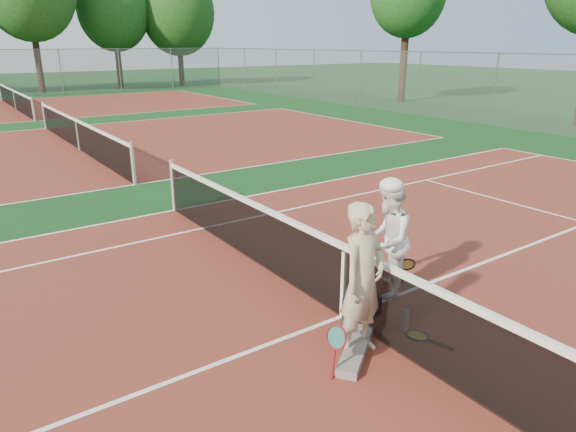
{
  "coord_description": "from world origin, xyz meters",
  "views": [
    {
      "loc": [
        -3.98,
        -4.48,
        3.41
      ],
      "look_at": [
        0.0,
        1.24,
        1.05
      ],
      "focal_mm": 32.0,
      "sensor_mm": 36.0,
      "label": 1
    }
  ],
  "objects": [
    {
      "name": "court_main",
      "position": [
        0.0,
        0.0,
        0.0
      ],
      "size": [
        23.77,
        10.97,
        0.01
      ],
      "primitive_type": "cube",
      "color": "maroon",
      "rests_on": "ground"
    },
    {
      "name": "tree_back_4",
      "position": [
        9.24,
        38.06,
        5.8
      ],
      "size": [
        5.42,
        5.42,
        8.93
      ],
      "color": "#382314",
      "rests_on": "ground"
    },
    {
      "name": "net_far_b",
      "position": [
        0.0,
        27.0,
        0.51
      ],
      "size": [
        0.1,
        10.98,
        1.02
      ],
      "primitive_type": null,
      "color": "black",
      "rests_on": "ground"
    },
    {
      "name": "water_bottle",
      "position": [
        0.42,
        -0.7,
        0.15
      ],
      "size": [
        0.09,
        0.09,
        0.3
      ],
      "primitive_type": "cylinder",
      "color": "#C7DFFC",
      "rests_on": "ground"
    },
    {
      "name": "net_far_a",
      "position": [
        0.0,
        13.5,
        0.51
      ],
      "size": [
        0.1,
        10.98,
        1.02
      ],
      "primitive_type": null,
      "color": "black",
      "rests_on": "ground"
    },
    {
      "name": "net_main",
      "position": [
        0.0,
        0.0,
        0.51
      ],
      "size": [
        0.1,
        10.98,
        1.02
      ],
      "primitive_type": null,
      "color": "black",
      "rests_on": "ground"
    },
    {
      "name": "racket_black_held",
      "position": [
        1.25,
        0.06,
        0.26
      ],
      "size": [
        0.43,
        0.44,
        0.52
      ],
      "primitive_type": null,
      "rotation": [
        0.0,
        0.0,
        4.07
      ],
      "color": "black",
      "rests_on": "ground"
    },
    {
      "name": "tree_back_5",
      "position": [
        14.12,
        37.11,
        5.71
      ],
      "size": [
        5.89,
        5.89,
        9.11
      ],
      "color": "#382314",
      "rests_on": "ground"
    },
    {
      "name": "player_a",
      "position": [
        -0.35,
        -0.71,
        0.9
      ],
      "size": [
        0.74,
        0.57,
        1.81
      ],
      "primitive_type": "imported",
      "rotation": [
        0.0,
        0.0,
        0.22
      ],
      "color": "#B5A88C",
      "rests_on": "ground"
    },
    {
      "name": "net_cover_canvas",
      "position": [
        -0.44,
        -0.74,
        0.05
      ],
      "size": [
        0.95,
        0.79,
        0.11
      ],
      "primitive_type": "cube",
      "rotation": [
        0.0,
        0.0,
        0.63
      ],
      "color": "slate",
      "rests_on": "ground"
    },
    {
      "name": "racket_spare",
      "position": [
        0.44,
        -0.89,
        0.01
      ],
      "size": [
        0.41,
        0.65,
        0.03
      ],
      "primitive_type": null,
      "rotation": [
        0.0,
        0.0,
        1.82
      ],
      "color": "black",
      "rests_on": "ground"
    },
    {
      "name": "sports_bag_navy",
      "position": [
        0.15,
        -0.17,
        0.16
      ],
      "size": [
        0.47,
        0.38,
        0.33
      ],
      "primitive_type": "cube",
      "rotation": [
        0.0,
        0.0,
        0.26
      ],
      "color": "black",
      "rests_on": "ground"
    },
    {
      "name": "court_far_b",
      "position": [
        0.0,
        27.0,
        0.0
      ],
      "size": [
        23.77,
        10.97,
        0.01
      ],
      "primitive_type": "cube",
      "color": "maroon",
      "rests_on": "ground"
    },
    {
      "name": "sports_bag_purple",
      "position": [
        0.34,
        -0.11,
        0.13
      ],
      "size": [
        0.35,
        0.27,
        0.25
      ],
      "primitive_type": "cube",
      "rotation": [
        0.0,
        0.0,
        -0.22
      ],
      "color": "black",
      "rests_on": "ground"
    },
    {
      "name": "ground",
      "position": [
        0.0,
        0.0,
        0.0
      ],
      "size": [
        130.0,
        130.0,
        0.0
      ],
      "primitive_type": "plane",
      "color": "#0F3814",
      "rests_on": "ground"
    },
    {
      "name": "court_far_a",
      "position": [
        0.0,
        13.5,
        0.0
      ],
      "size": [
        23.77,
        10.97,
        0.01
      ],
      "primitive_type": "cube",
      "color": "maroon",
      "rests_on": "ground"
    },
    {
      "name": "racket_red",
      "position": [
        -0.88,
        -0.91,
        0.3
      ],
      "size": [
        0.24,
        0.3,
        0.6
      ],
      "primitive_type": null,
      "rotation": [
        0.0,
        0.0,
        0.41
      ],
      "color": "maroon",
      "rests_on": "ground"
    },
    {
      "name": "player_b",
      "position": [
        0.93,
        0.16,
        0.82
      ],
      "size": [
        1.01,
        0.98,
        1.64
      ],
      "primitive_type": "imported",
      "rotation": [
        0.0,
        0.0,
        3.8
      ],
      "color": "white",
      "rests_on": "ground"
    },
    {
      "name": "fence_right",
      "position": [
        16.0,
        6.75,
        1.5
      ],
      "size": [
        0.06,
        54.5,
        3.0
      ],
      "primitive_type": null,
      "rotation": [
        0.0,
        0.0,
        1.57
      ],
      "color": "slate",
      "rests_on": "ground"
    }
  ]
}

